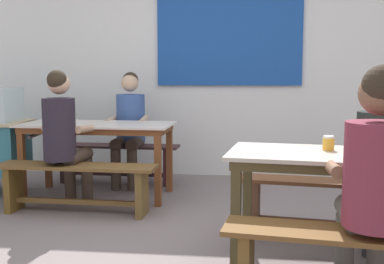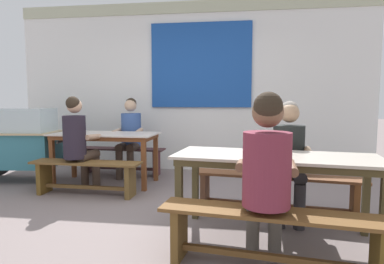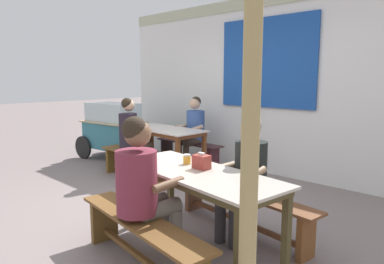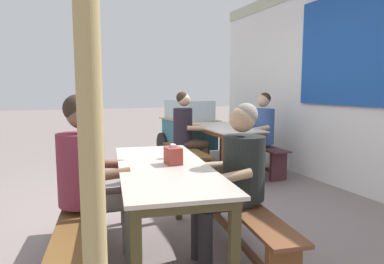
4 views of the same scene
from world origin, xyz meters
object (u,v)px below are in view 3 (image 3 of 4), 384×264
(bench_near_front, at_px, (141,236))
(food_cart, at_px, (113,127))
(person_left_back_turned, at_px, (132,133))
(bench_near_back, at_px, (241,203))
(dining_table_far, at_px, (163,133))
(person_near_front, at_px, (143,182))
(person_center_facing, at_px, (193,128))
(bench_far_front, at_px, (134,160))
(condiment_jar, at_px, (187,159))
(bench_far_back, at_px, (189,150))
(person_right_near_table, at_px, (246,170))
(wooden_support_post, at_px, (250,137))
(dining_table_near, at_px, (197,179))
(tissue_box, at_px, (202,162))

(bench_near_front, distance_m, food_cart, 4.23)
(bench_near_front, distance_m, person_left_back_turned, 2.92)
(bench_near_back, height_order, food_cart, food_cart)
(person_left_back_turned, bearing_deg, dining_table_far, 73.67)
(person_near_front, bearing_deg, bench_near_front, -59.71)
(dining_table_far, distance_m, person_left_back_turned, 0.55)
(dining_table_far, xyz_separation_m, person_center_facing, (0.20, 0.53, 0.04))
(dining_table_far, distance_m, person_near_front, 3.04)
(bench_far_front, distance_m, condiment_jar, 2.28)
(bench_far_front, height_order, person_near_front, person_near_front)
(dining_table_far, relative_size, food_cart, 0.96)
(bench_far_back, xyz_separation_m, person_right_near_table, (2.44, -1.71, 0.40))
(bench_near_front, bearing_deg, condiment_jar, 102.69)
(bench_far_back, height_order, condiment_jar, condiment_jar)
(bench_far_back, height_order, person_left_back_turned, person_left_back_turned)
(bench_far_front, relative_size, person_center_facing, 1.14)
(bench_near_front, xyz_separation_m, wooden_support_post, (1.06, -0.01, 0.96))
(dining_table_near, bearing_deg, person_right_near_table, 69.10)
(person_center_facing, bearing_deg, bench_near_back, -35.98)
(dining_table_far, distance_m, bench_far_front, 0.71)
(person_right_near_table, xyz_separation_m, person_center_facing, (-2.26, 1.64, 0.02))
(person_left_back_turned, relative_size, condiment_jar, 13.34)
(person_right_near_table, height_order, person_left_back_turned, person_left_back_turned)
(bench_near_front, relative_size, food_cart, 1.03)
(dining_table_near, xyz_separation_m, wooden_support_post, (0.98, -0.61, 0.58))
(person_left_back_turned, bearing_deg, bench_near_front, -36.02)
(food_cart, xyz_separation_m, person_left_back_turned, (1.27, -0.49, 0.08))
(dining_table_far, height_order, bench_far_back, dining_table_far)
(food_cart, xyz_separation_m, person_center_facing, (1.62, 0.57, 0.08))
(tissue_box, distance_m, condiment_jar, 0.23)
(bench_near_front, relative_size, tissue_box, 10.71)
(bench_near_back, xyz_separation_m, person_left_back_turned, (-2.49, 0.50, 0.41))
(bench_far_back, height_order, bench_near_front, same)
(wooden_support_post, bearing_deg, tissue_box, 145.20)
(dining_table_near, bearing_deg, bench_near_back, 82.37)
(condiment_jar, bearing_deg, wooden_support_post, -30.89)
(person_right_near_table, bearing_deg, person_center_facing, 143.98)
(bench_near_front, bearing_deg, dining_table_near, 82.37)
(dining_table_far, xyz_separation_m, dining_table_near, (2.26, -1.62, 0.00))
(person_near_front, relative_size, condiment_jar, 13.41)
(tissue_box, bearing_deg, person_right_near_table, 64.17)
(bench_far_back, relative_size, bench_near_front, 0.88)
(person_left_back_turned, bearing_deg, dining_table_near, -24.46)
(dining_table_near, bearing_deg, person_left_back_turned, 155.54)
(dining_table_near, height_order, condiment_jar, condiment_jar)
(condiment_jar, bearing_deg, bench_near_back, 55.86)
(dining_table_near, xyz_separation_m, condiment_jar, (-0.24, 0.12, 0.12))
(person_center_facing, relative_size, tissue_box, 8.23)
(bench_near_back, bearing_deg, person_center_facing, 144.02)
(person_center_facing, distance_m, person_near_front, 3.32)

